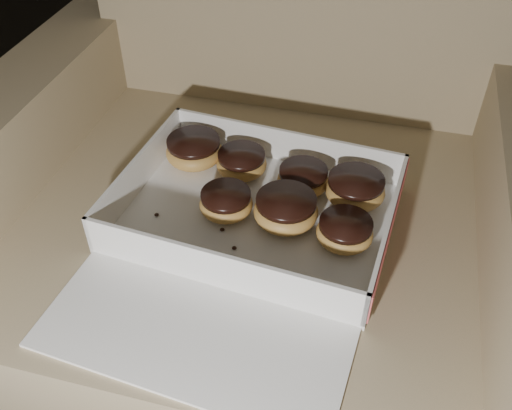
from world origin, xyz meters
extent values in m
cube|color=#837653|center=(0.35, 0.37, 0.22)|extent=(0.75, 0.75, 0.44)
cube|color=#837653|center=(-0.05, 0.37, 0.29)|extent=(0.12, 0.75, 0.58)
cube|color=#837653|center=(0.76, 0.37, 0.29)|extent=(0.12, 0.75, 0.58)
cube|color=white|center=(0.37, 0.32, 0.44)|extent=(0.43, 0.34, 0.01)
cube|color=white|center=(0.38, 0.47, 0.47)|extent=(0.40, 0.04, 0.06)
cube|color=white|center=(0.35, 0.18, 0.47)|extent=(0.40, 0.04, 0.06)
cube|color=white|center=(0.17, 0.34, 0.47)|extent=(0.03, 0.30, 0.06)
cube|color=white|center=(0.56, 0.30, 0.47)|extent=(0.03, 0.30, 0.06)
cube|color=#CF5354|center=(0.57, 0.30, 0.47)|extent=(0.03, 0.29, 0.05)
cube|color=white|center=(0.34, 0.09, 0.44)|extent=(0.41, 0.21, 0.01)
ellipsoid|color=gold|center=(0.23, 0.42, 0.47)|extent=(0.10, 0.10, 0.05)
cylinder|color=black|center=(0.23, 0.42, 0.49)|extent=(0.09, 0.09, 0.01)
ellipsoid|color=gold|center=(0.32, 0.41, 0.46)|extent=(0.08, 0.08, 0.04)
cylinder|color=black|center=(0.32, 0.41, 0.48)|extent=(0.08, 0.08, 0.01)
ellipsoid|color=gold|center=(0.41, 0.32, 0.47)|extent=(0.10, 0.10, 0.05)
cylinder|color=black|center=(0.41, 0.32, 0.49)|extent=(0.09, 0.09, 0.01)
ellipsoid|color=gold|center=(0.42, 0.40, 0.46)|extent=(0.08, 0.08, 0.04)
cylinder|color=black|center=(0.42, 0.40, 0.48)|extent=(0.08, 0.08, 0.01)
ellipsoid|color=gold|center=(0.50, 0.30, 0.46)|extent=(0.08, 0.08, 0.04)
cylinder|color=black|center=(0.50, 0.30, 0.48)|extent=(0.08, 0.08, 0.01)
ellipsoid|color=gold|center=(0.51, 0.39, 0.47)|extent=(0.09, 0.09, 0.04)
cylinder|color=black|center=(0.51, 0.39, 0.49)|extent=(0.09, 0.09, 0.01)
ellipsoid|color=gold|center=(0.32, 0.31, 0.46)|extent=(0.08, 0.08, 0.04)
cylinder|color=black|center=(0.32, 0.31, 0.48)|extent=(0.08, 0.08, 0.01)
ellipsoid|color=black|center=(0.22, 0.20, 0.45)|extent=(0.01, 0.01, 0.00)
ellipsoid|color=black|center=(0.54, 0.17, 0.45)|extent=(0.01, 0.01, 0.00)
ellipsoid|color=black|center=(0.22, 0.28, 0.45)|extent=(0.01, 0.01, 0.00)
ellipsoid|color=black|center=(0.33, 0.28, 0.45)|extent=(0.01, 0.01, 0.00)
ellipsoid|color=black|center=(0.35, 0.24, 0.45)|extent=(0.01, 0.01, 0.00)
camera|label=1|loc=(0.53, -0.30, 1.04)|focal=40.00mm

